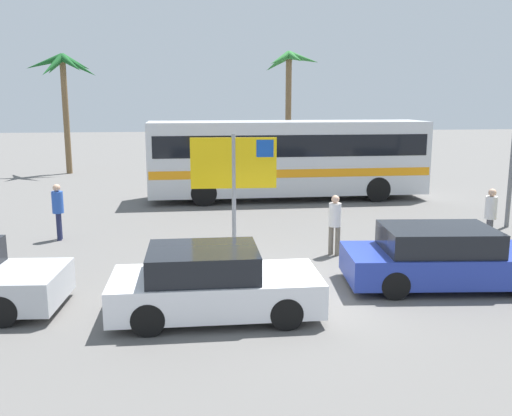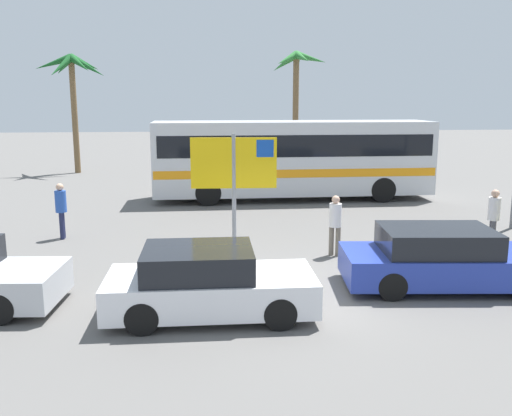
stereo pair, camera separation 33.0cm
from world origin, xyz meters
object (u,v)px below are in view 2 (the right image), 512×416
Objects in this scene: car_white at (208,283)px; pedestrian_crossing_lot at (61,206)px; pedestrian_near_sign at (494,214)px; car_blue at (445,259)px; pedestrian_by_bus at (335,221)px; ferry_sign at (236,168)px; bus_front_coach at (293,156)px.

pedestrian_crossing_lot is at bearing 123.88° from car_white.
pedestrian_near_sign is at bearing 28.09° from car_white.
pedestrian_by_bus is at bearing 128.91° from car_blue.
ferry_sign is 5.53m from car_blue.
ferry_sign is 1.94× the size of pedestrian_crossing_lot.
bus_front_coach reaches higher than pedestrian_crossing_lot.
bus_front_coach reaches higher than pedestrian_by_bus.
car_white is (-3.70, -12.26, -1.15)m from bus_front_coach.
car_white is (-0.82, -4.05, -1.69)m from ferry_sign.
pedestrian_crossing_lot is at bearing -79.63° from pedestrian_by_bus.
ferry_sign reaches higher than car_blue.
car_blue is 2.83× the size of pedestrian_crossing_lot.
ferry_sign reaches higher than pedestrian_crossing_lot.
pedestrian_crossing_lot is 12.27m from pedestrian_near_sign.
car_white is at bearing -137.95° from pedestrian_near_sign.
bus_front_coach is at bearing 103.15° from car_blue.
bus_front_coach is at bearing -147.74° from pedestrian_crossing_lot.
pedestrian_by_bus reaches higher than car_blue.
car_white is at bearing -12.42° from pedestrian_by_bus.
car_white is 2.46× the size of pedestrian_by_bus.
pedestrian_crossing_lot is at bearing -176.15° from pedestrian_near_sign.
car_blue is 10.73m from pedestrian_crossing_lot.
car_white is 8.88m from pedestrian_near_sign.
car_blue is 2.85× the size of pedestrian_near_sign.
pedestrian_crossing_lot is at bearing 155.98° from car_blue.
car_white is at bearing 118.51° from pedestrian_crossing_lot.
pedestrian_near_sign is (7.89, 4.06, 0.33)m from car_white.
pedestrian_near_sign is 4.51m from pedestrian_by_bus.
pedestrian_by_bus is (-1.77, 2.70, 0.30)m from car_blue.
pedestrian_near_sign is (4.19, -8.20, -0.82)m from bus_front_coach.
ferry_sign is (-2.88, -8.21, 0.54)m from bus_front_coach.
pedestrian_by_bus reaches higher than car_white.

